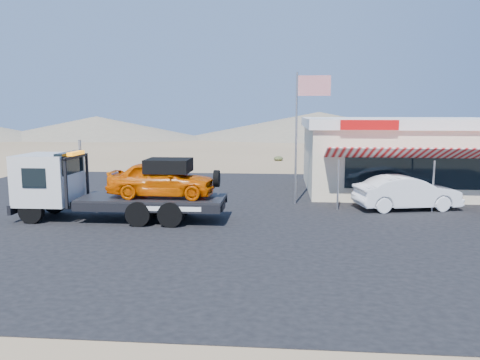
{
  "coord_description": "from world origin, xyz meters",
  "views": [
    {
      "loc": [
        3.99,
        -17.0,
        4.28
      ],
      "look_at": [
        2.36,
        1.83,
        1.5
      ],
      "focal_mm": 35.0,
      "sensor_mm": 36.0,
      "label": 1
    }
  ],
  "objects_px": {
    "tow_truck": "(115,184)",
    "flagpole": "(302,123)",
    "white_sedan": "(407,193)",
    "jerky_store": "(401,154)"
  },
  "relations": [
    {
      "from": "tow_truck",
      "to": "flagpole",
      "type": "distance_m",
      "value": 8.64
    },
    {
      "from": "white_sedan",
      "to": "flagpole",
      "type": "height_order",
      "value": "flagpole"
    },
    {
      "from": "jerky_store",
      "to": "flagpole",
      "type": "distance_m",
      "value": 7.36
    },
    {
      "from": "tow_truck",
      "to": "flagpole",
      "type": "relative_size",
      "value": 1.35
    },
    {
      "from": "jerky_store",
      "to": "flagpole",
      "type": "bearing_deg",
      "value": -141.21
    },
    {
      "from": "flagpole",
      "to": "jerky_store",
      "type": "bearing_deg",
      "value": 38.79
    },
    {
      "from": "jerky_store",
      "to": "flagpole",
      "type": "relative_size",
      "value": 1.73
    },
    {
      "from": "tow_truck",
      "to": "white_sedan",
      "type": "distance_m",
      "value": 12.4
    },
    {
      "from": "flagpole",
      "to": "tow_truck",
      "type": "bearing_deg",
      "value": -152.94
    },
    {
      "from": "tow_truck",
      "to": "jerky_store",
      "type": "xyz_separation_m",
      "value": [
        12.98,
        8.26,
        0.54
      ]
    }
  ]
}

